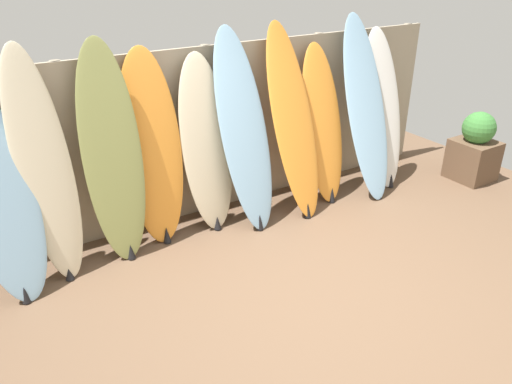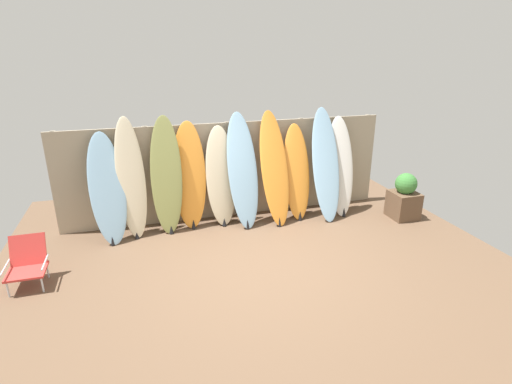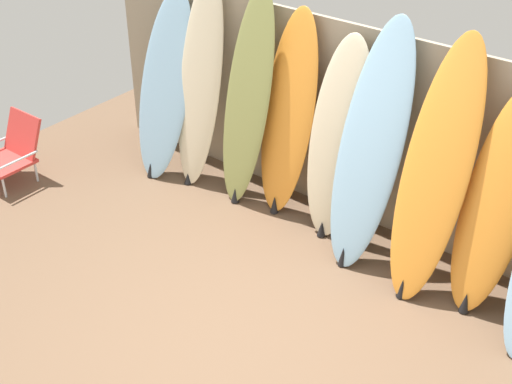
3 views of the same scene
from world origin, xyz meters
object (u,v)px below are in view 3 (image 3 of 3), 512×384
(surfboard_skyblue_5, at_px, (371,149))
(surfboard_orange_6, at_px, (436,174))
(surfboard_cream_4, at_px, (338,141))
(surfboard_cream_1, at_px, (200,83))
(surfboard_orange_3, at_px, (288,116))
(surfboard_orange_7, at_px, (496,205))
(beach_chair, at_px, (13,150))
(surfboard_skyblue_0, at_px, (165,87))
(surfboard_olive_2, at_px, (247,101))

(surfboard_skyblue_5, relative_size, surfboard_orange_6, 1.00)
(surfboard_cream_4, height_order, surfboard_orange_6, surfboard_orange_6)
(surfboard_cream_1, xyz_separation_m, surfboard_skyblue_5, (1.91, -0.10, -0.01))
(surfboard_orange_3, bearing_deg, surfboard_cream_1, -176.42)
(surfboard_orange_3, relative_size, surfboard_orange_6, 0.94)
(surfboard_orange_3, distance_m, surfboard_orange_7, 1.98)
(surfboard_orange_3, distance_m, beach_chair, 2.79)
(surfboard_skyblue_0, xyz_separation_m, surfboard_orange_7, (3.34, 0.02, -0.02))
(surfboard_olive_2, relative_size, surfboard_skyblue_5, 1.00)
(surfboard_cream_4, xyz_separation_m, surfboard_orange_6, (0.96, -0.16, 0.11))
(surfboard_skyblue_0, xyz_separation_m, surfboard_cream_4, (1.92, 0.11, 0.00))
(surfboard_orange_3, height_order, surfboard_cream_4, surfboard_orange_3)
(surfboard_cream_1, distance_m, surfboard_orange_3, 0.99)
(surfboard_skyblue_5, bearing_deg, beach_chair, -161.53)
(surfboard_olive_2, distance_m, surfboard_orange_3, 0.41)
(surfboard_orange_3, bearing_deg, surfboard_orange_6, -7.50)
(surfboard_skyblue_0, height_order, beach_chair, surfboard_skyblue_0)
(surfboard_skyblue_5, bearing_deg, surfboard_orange_6, -4.00)
(surfboard_skyblue_0, xyz_separation_m, beach_chair, (-1.04, -1.12, -0.56))
(surfboard_cream_1, height_order, surfboard_olive_2, surfboard_cream_1)
(surfboard_olive_2, xyz_separation_m, surfboard_cream_4, (0.95, 0.03, -0.11))
(surfboard_skyblue_5, height_order, surfboard_orange_7, surfboard_skyblue_5)
(surfboard_orange_6, xyz_separation_m, beach_chair, (-3.92, -1.07, -0.67))
(surfboard_skyblue_5, distance_m, surfboard_orange_7, 1.06)
(surfboard_skyblue_0, relative_size, surfboard_orange_6, 0.89)
(surfboard_skyblue_0, relative_size, surfboard_orange_7, 1.02)
(surfboard_orange_6, bearing_deg, surfboard_orange_7, 8.78)
(surfboard_skyblue_0, relative_size, surfboard_cream_1, 0.89)
(surfboard_cream_1, bearing_deg, surfboard_orange_3, 3.58)
(surfboard_orange_6, height_order, beach_chair, surfboard_orange_6)
(surfboard_skyblue_0, height_order, surfboard_orange_7, surfboard_skyblue_0)
(surfboard_cream_4, distance_m, beach_chair, 3.26)
(surfboard_skyblue_0, relative_size, surfboard_orange_3, 0.95)
(surfboard_orange_7, bearing_deg, surfboard_skyblue_0, -179.61)
(surfboard_orange_3, height_order, surfboard_orange_7, surfboard_orange_3)
(beach_chair, bearing_deg, surfboard_olive_2, 11.21)
(surfboard_skyblue_0, relative_size, surfboard_cream_4, 1.00)
(surfboard_orange_3, xyz_separation_m, surfboard_cream_4, (0.55, -0.04, -0.05))
(surfboard_olive_2, xyz_separation_m, surfboard_skyblue_5, (1.33, -0.09, -0.00))
(surfboard_cream_4, bearing_deg, surfboard_skyblue_5, -17.25)
(surfboard_olive_2, relative_size, surfboard_orange_3, 1.06)
(surfboard_orange_7, relative_size, beach_chair, 2.71)
(surfboard_orange_3, xyz_separation_m, surfboard_orange_7, (1.97, -0.13, -0.07))
(surfboard_olive_2, relative_size, surfboard_cream_4, 1.12)
(surfboard_cream_4, xyz_separation_m, beach_chair, (-2.96, -1.23, -0.56))
(surfboard_cream_4, relative_size, surfboard_orange_6, 0.89)
(surfboard_cream_4, bearing_deg, surfboard_orange_7, -3.41)
(surfboard_cream_1, bearing_deg, surfboard_cream_4, 0.71)
(surfboard_skyblue_5, xyz_separation_m, surfboard_orange_7, (1.05, 0.03, -0.12))
(surfboard_orange_3, bearing_deg, surfboard_cream_4, -4.39)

